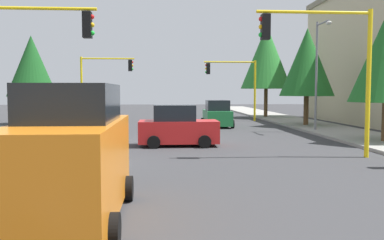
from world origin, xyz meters
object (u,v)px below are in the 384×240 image
traffic_signal_far_left (234,78)px  street_lamp_curbside (319,64)px  traffic_signal_near_right (23,51)px  delivery_van_orange (71,158)px  tree_roadside_far (266,57)px  tree_opposite_side (32,66)px  car_red (178,127)px  traffic_signal_near_left (325,53)px  tree_roadside_mid (307,62)px  car_green (217,115)px  traffic_signal_far_right (103,76)px  car_white (87,139)px

traffic_signal_far_left → street_lamp_curbside: size_ratio=0.76×
traffic_signal_near_right → delivery_van_orange: (7.31, 3.31, -2.82)m
traffic_signal_far_left → tree_roadside_far: bearing=136.0°
tree_opposite_side → delivery_van_orange: (25.31, 8.59, -3.34)m
car_red → traffic_signal_near_left: bearing=54.4°
street_lamp_curbside → car_red: size_ratio=1.85×
tree_roadside_mid → car_red: 14.57m
street_lamp_curbside → car_green: street_lamp_curbside is taller
traffic_signal_far_right → car_red: 17.29m
street_lamp_curbside → tree_roadside_far: tree_roadside_far is taller
street_lamp_curbside → car_red: 11.21m
delivery_van_orange → car_green: delivery_van_orange is taller
traffic_signal_far_right → tree_roadside_mid: 16.81m
traffic_signal_near_left → traffic_signal_far_right: traffic_signal_near_left is taller
traffic_signal_far_left → car_white: (20.62, -8.96, -2.88)m
traffic_signal_near_left → street_lamp_curbside: size_ratio=0.83×
street_lamp_curbside → traffic_signal_near_right: bearing=-57.2°
tree_roadside_far → tree_opposite_side: (6.00, -20.50, -1.33)m
traffic_signal_near_left → car_green: bearing=-170.7°
traffic_signal_far_left → street_lamp_curbside: street_lamp_curbside is taller
traffic_signal_near_right → car_green: bearing=147.3°
traffic_signal_far_right → car_white: (20.62, 2.36, -3.04)m
street_lamp_curbside → car_red: street_lamp_curbside is taller
traffic_signal_far_right → delivery_van_orange: size_ratio=1.16×
traffic_signal_far_left → tree_roadside_mid: 7.48m
traffic_signal_far_left → car_green: 6.89m
delivery_van_orange → car_red: delivery_van_orange is taller
traffic_signal_far_left → car_red: traffic_signal_far_left is taller
traffic_signal_near_left → car_green: traffic_signal_near_left is taller
traffic_signal_far_right → tree_opposite_side: (2.00, -5.32, 0.69)m
traffic_signal_far_right → street_lamp_curbside: (10.39, 14.88, 0.41)m
traffic_signal_far_right → delivery_van_orange: (27.31, 3.27, -2.65)m
tree_opposite_side → street_lamp_curbside: bearing=67.4°
traffic_signal_near_left → car_green: 14.71m
car_white → delivery_van_orange: bearing=7.8°
car_green → car_red: (10.16, -3.26, 0.00)m
tree_roadside_mid → car_red: bearing=-44.6°
car_white → traffic_signal_far_right: bearing=-173.5°
traffic_signal_near_left → traffic_signal_near_right: traffic_signal_near_right is taller
traffic_signal_near_right → tree_roadside_far: tree_roadside_far is taller
delivery_van_orange → car_white: (-6.70, -0.91, -0.38)m
delivery_van_orange → traffic_signal_far_right: bearing=-173.2°
delivery_van_orange → car_green: bearing=164.9°
tree_roadside_mid → delivery_van_orange: size_ratio=1.51×
street_lamp_curbside → car_green: 8.15m
tree_roadside_mid → tree_roadside_far: bearing=-177.1°
traffic_signal_near_left → delivery_van_orange: traffic_signal_near_left is taller
traffic_signal_near_right → car_white: bearing=75.6°
traffic_signal_near_left → tree_roadside_mid: (-14.00, 4.28, 0.64)m
car_white → car_green: bearing=155.6°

